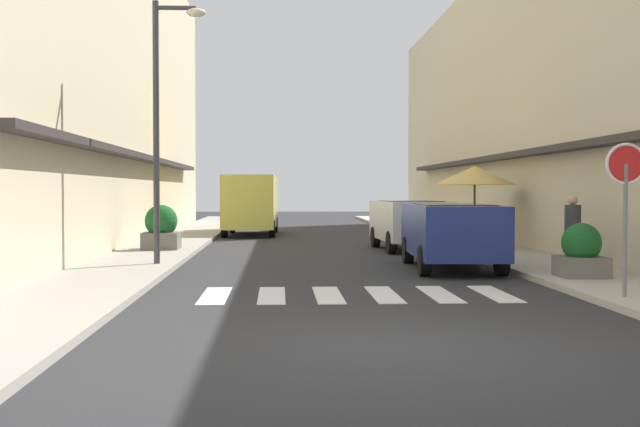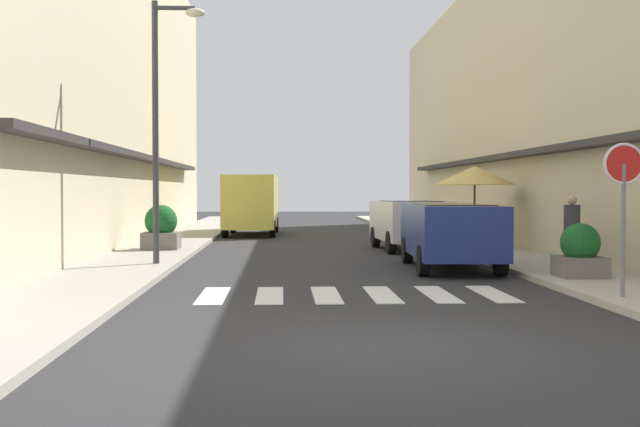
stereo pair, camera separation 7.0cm
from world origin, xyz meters
TOP-DOWN VIEW (x-y plane):
  - ground_plane at (0.00, 15.31)m, footprint 84.19×84.19m
  - sidewalk_left at (-4.71, 15.31)m, footprint 2.21×53.57m
  - sidewalk_right at (4.71, 15.31)m, footprint 2.21×53.57m
  - building_row_left at (-8.31, 16.22)m, footprint 5.50×36.44m
  - building_row_right at (8.31, 16.22)m, footprint 5.50×36.44m
  - crosswalk at (-0.00, 4.46)m, footprint 5.20×2.20m
  - parked_car_near at (2.56, 8.68)m, footprint 1.97×4.51m
  - parked_car_mid at (2.56, 14.34)m, footprint 1.96×4.04m
  - delivery_van at (-2.41, 22.74)m, footprint 2.12×5.45m
  - round_street_sign at (4.06, 3.14)m, footprint 0.65×0.07m
  - street_lamp at (-3.88, 9.17)m, footprint 1.19×0.28m
  - cafe_umbrella at (4.41, 14.03)m, footprint 2.38×2.38m
  - planter_corner at (4.47, 5.96)m, footprint 0.86×0.86m
  - planter_midblock at (-4.61, 13.59)m, footprint 1.01×1.01m
  - pedestrian_walking_near at (4.93, 7.66)m, footprint 0.34×0.34m

SIDE VIEW (x-z plane):
  - ground_plane at x=0.00m, z-range 0.00..0.00m
  - crosswalk at x=0.00m, z-range 0.00..0.01m
  - sidewalk_left at x=-4.71m, z-range 0.00..0.12m
  - sidewalk_right at x=4.71m, z-range 0.00..0.12m
  - planter_corner at x=4.47m, z-range 0.07..1.10m
  - planter_midblock at x=-4.61m, z-range 0.07..1.32m
  - parked_car_mid at x=2.56m, z-range 0.19..1.66m
  - parked_car_near at x=2.56m, z-range 0.19..1.66m
  - pedestrian_walking_near at x=4.93m, z-range 0.15..1.70m
  - delivery_van at x=-2.41m, z-range 0.22..2.59m
  - round_street_sign at x=4.06m, z-range 0.75..3.14m
  - cafe_umbrella at x=4.41m, z-range 1.02..3.38m
  - street_lamp at x=-3.88m, z-range 0.73..6.63m
  - building_row_right at x=8.31m, z-range 0.00..9.42m
  - building_row_left at x=-8.31m, z-range 0.00..11.16m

